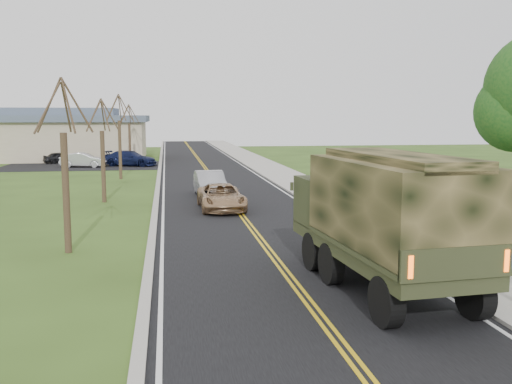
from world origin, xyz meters
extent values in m
plane|color=#324B19|center=(0.00, 0.00, 0.00)|extent=(160.00, 160.00, 0.00)
cube|color=black|center=(0.00, 40.00, 0.01)|extent=(8.00, 120.00, 0.01)
cube|color=#9E998E|center=(4.15, 40.00, 0.06)|extent=(0.30, 120.00, 0.12)
cube|color=#9E998E|center=(5.90, 40.00, 0.05)|extent=(3.20, 120.00, 0.10)
cube|color=#9E998E|center=(-4.15, 40.00, 0.05)|extent=(0.30, 120.00, 0.10)
cylinder|color=#38281C|center=(-7.00, 10.00, 2.10)|extent=(0.24, 0.24, 4.20)
cylinder|color=#38281C|center=(-6.52, 10.13, 5.13)|extent=(1.01, 0.33, 1.90)
cylinder|color=#38281C|center=(-6.97, 10.62, 5.05)|extent=(0.13, 1.29, 1.74)
cylinder|color=#38281C|center=(-7.46, 10.18, 5.13)|extent=(0.98, 0.43, 1.90)
cylinder|color=#38281C|center=(-7.39, 9.52, 5.05)|extent=(0.79, 1.05, 1.77)
cylinder|color=#38281C|center=(-6.73, 9.59, 5.13)|extent=(0.58, 0.90, 1.90)
cylinder|color=#38281C|center=(-7.00, 22.00, 1.98)|extent=(0.24, 0.24, 3.96)
cylinder|color=#38281C|center=(-6.55, 22.12, 4.83)|extent=(0.96, 0.32, 1.79)
cylinder|color=#38281C|center=(-6.97, 22.58, 4.76)|extent=(0.12, 1.22, 1.65)
cylinder|color=#38281C|center=(-7.43, 22.17, 4.83)|extent=(0.93, 0.41, 1.79)
cylinder|color=#38281C|center=(-7.37, 21.55, 4.76)|extent=(0.75, 0.99, 1.67)
cylinder|color=#38281C|center=(-6.75, 21.61, 4.83)|extent=(0.55, 0.85, 1.80)
cylinder|color=#38281C|center=(-7.00, 34.00, 2.22)|extent=(0.24, 0.24, 4.44)
cylinder|color=#38281C|center=(-6.50, 34.13, 5.42)|extent=(1.07, 0.35, 2.00)
cylinder|color=#38281C|center=(-6.97, 34.65, 5.34)|extent=(0.13, 1.36, 1.84)
cylinder|color=#38281C|center=(-7.49, 34.19, 5.42)|extent=(1.03, 0.46, 2.00)
cylinder|color=#38281C|center=(-7.41, 33.49, 5.34)|extent=(0.83, 1.10, 1.87)
cylinder|color=#38281C|center=(-6.72, 33.56, 5.42)|extent=(0.61, 0.95, 2.01)
cylinder|color=#38281C|center=(-7.00, 46.00, 2.04)|extent=(0.24, 0.24, 4.08)
cylinder|color=#38281C|center=(-6.54, 46.12, 4.98)|extent=(0.99, 0.33, 1.84)
cylinder|color=#38281C|center=(-6.97, 46.60, 4.91)|extent=(0.13, 1.25, 1.69)
cylinder|color=#38281C|center=(-7.45, 46.17, 4.98)|extent=(0.95, 0.42, 1.85)
cylinder|color=#38281C|center=(-7.38, 45.53, 4.91)|extent=(0.77, 1.02, 1.72)
cylinder|color=#38281C|center=(-6.74, 45.60, 4.98)|extent=(0.57, 0.88, 1.85)
cube|color=tan|center=(-16.00, 56.00, 2.10)|extent=(20.00, 12.00, 4.20)
cube|color=#475466|center=(-16.00, 56.00, 4.50)|extent=(21.00, 13.00, 0.70)
cube|color=#475466|center=(-16.00, 56.00, 5.20)|extent=(14.00, 8.00, 0.90)
cube|color=black|center=(-10.00, 46.00, 0.01)|extent=(18.00, 10.00, 0.02)
cylinder|color=black|center=(1.31, 1.44, 0.59)|extent=(0.47, 1.21, 1.19)
cylinder|color=black|center=(3.57, 1.62, 0.59)|extent=(0.47, 1.21, 1.19)
cylinder|color=black|center=(1.04, 4.89, 0.59)|extent=(0.47, 1.21, 1.19)
cylinder|color=black|center=(3.30, 5.07, 0.59)|extent=(0.47, 1.21, 1.19)
cylinder|color=black|center=(0.92, 6.40, 0.59)|extent=(0.47, 1.21, 1.19)
cylinder|color=black|center=(3.18, 6.58, 0.59)|extent=(0.47, 1.21, 1.19)
cube|color=#2F341C|center=(2.22, 4.33, 1.13)|extent=(3.18, 7.75, 0.38)
cube|color=#2F341C|center=(2.00, 7.08, 2.05)|extent=(2.75, 2.25, 1.51)
cube|color=black|center=(1.93, 8.05, 2.27)|extent=(2.38, 0.27, 0.76)
cube|color=#2F341C|center=(2.29, 3.42, 1.40)|extent=(3.14, 5.92, 0.16)
cube|color=black|center=(2.29, 3.42, 2.54)|extent=(3.14, 5.92, 2.16)
cube|color=black|center=(2.29, 3.42, 3.67)|extent=(2.17, 5.85, 0.27)
cube|color=#2F341C|center=(2.52, 0.56, 1.68)|extent=(2.70, 0.34, 0.70)
cube|color=#FF590C|center=(1.39, 0.41, 1.68)|extent=(0.11, 0.05, 0.49)
cube|color=#FF590C|center=(3.65, 0.59, 1.68)|extent=(0.11, 0.05, 0.49)
imported|color=tan|center=(-0.80, 18.36, 0.66)|extent=(2.29, 4.79, 1.32)
imported|color=#AAAAAE|center=(-1.00, 23.37, 0.76)|extent=(1.82, 4.67, 1.52)
imported|color=black|center=(9.98, 10.95, 0.77)|extent=(5.40, 2.34, 1.55)
imported|color=black|center=(-14.14, 50.00, 0.58)|extent=(3.70, 2.66, 1.17)
imported|color=silver|center=(-11.24, 44.82, 0.69)|extent=(4.33, 2.02, 1.37)
imported|color=#0F1639|center=(-6.97, 45.53, 0.74)|extent=(5.49, 3.64, 1.48)
camera|label=1|loc=(-3.53, -10.36, 4.75)|focal=40.00mm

